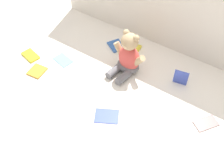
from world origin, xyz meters
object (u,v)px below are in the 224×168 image
book_case_6 (31,56)px  book_case_8 (63,60)px  teddy_bear (128,57)px  book_case_3 (107,116)px  book_case_2 (37,71)px  book_case_1 (116,46)px  book_case_0 (181,78)px  book_case_5 (131,51)px  book_case_4 (206,123)px

book_case_6 → book_case_8: (0.20, 0.09, -0.00)m
teddy_bear → book_case_3: teddy_bear is taller
book_case_2 → book_case_3: bearing=169.5°
book_case_6 → book_case_1: bearing=147.0°
book_case_0 → book_case_2: (-0.76, -0.39, -0.04)m
teddy_bear → book_case_5: 0.19m
book_case_6 → teddy_bear: bearing=126.2°
book_case_0 → book_case_5: 0.39m
book_case_8 → book_case_1: bearing=-22.5°
teddy_bear → book_case_4: size_ratio=2.24×
book_case_1 → book_case_5: size_ratio=0.78×
book_case_3 → book_case_8: bearing=-141.5°
teddy_bear → book_case_6: size_ratio=2.37×
book_case_0 → book_case_3: (-0.22, -0.43, -0.04)m
book_case_1 → book_case_3: (0.26, -0.50, -0.00)m
book_case_3 → book_case_0: bearing=124.2°
book_case_1 → book_case_6: size_ratio=0.92×
book_case_6 → book_case_5: bearing=141.2°
book_case_5 → book_case_8: size_ratio=1.17×
book_case_0 → book_case_3: book_case_0 is taller
book_case_2 → book_case_3: (0.54, -0.04, -0.00)m
teddy_bear → book_case_2: (-0.45, -0.32, -0.10)m
teddy_bear → book_case_2: 0.56m
book_case_2 → book_case_8: size_ratio=0.84×
book_case_2 → book_case_1: bearing=-127.3°
book_case_3 → book_case_5: bearing=168.4°
book_case_5 → book_case_1: bearing=179.0°
book_case_8 → book_case_5: bearing=-33.1°
book_case_1 → book_case_8: size_ratio=0.91×
book_case_2 → book_case_8: bearing=-118.9°
teddy_bear → book_case_8: (-0.38, -0.16, -0.10)m
book_case_3 → book_case_6: book_case_6 is taller
teddy_bear → book_case_6: (-0.58, -0.24, -0.10)m
book_case_6 → book_case_4: bearing=110.3°
book_case_0 → book_case_8: size_ratio=0.82×
teddy_bear → book_case_5: teddy_bear is taller
book_case_2 → book_case_4: size_ratio=0.80×
book_case_3 → book_case_2: bearing=-122.4°
book_case_3 → book_case_4: 0.52m
book_case_0 → book_case_6: 0.94m
book_case_0 → book_case_6: (-0.89, -0.32, -0.04)m
teddy_bear → book_case_8: 0.42m
book_case_0 → book_case_4: bearing=-48.0°
book_case_4 → book_case_1: bearing=16.2°
teddy_bear → book_case_0: bearing=22.0°
book_case_3 → book_case_5: 0.53m
book_case_3 → book_case_6: 0.68m
book_case_0 → book_case_2: book_case_0 is taller
book_case_0 → book_case_3: bearing=-127.5°
teddy_bear → book_case_8: teddy_bear is taller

